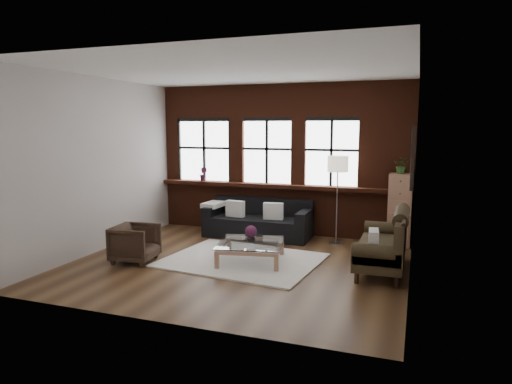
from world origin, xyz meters
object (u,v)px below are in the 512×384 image
(dark_sofa, at_px, (258,218))
(vase, at_px, (251,238))
(coffee_table, at_px, (251,252))
(armchair, at_px, (135,243))
(drawer_chest, at_px, (400,210))
(vintage_settee, at_px, (382,240))
(floor_lamp, at_px, (337,197))

(dark_sofa, height_order, vase, dark_sofa)
(vase, bearing_deg, coffee_table, -90.00)
(armchair, height_order, coffee_table, armchair)
(coffee_table, xyz_separation_m, drawer_chest, (2.33, 1.99, 0.53))
(dark_sofa, height_order, armchair, dark_sofa)
(dark_sofa, xyz_separation_m, vintage_settee, (2.62, -1.44, 0.10))
(vase, bearing_deg, dark_sofa, 105.64)
(vintage_settee, bearing_deg, drawer_chest, 82.97)
(vintage_settee, distance_m, coffee_table, 2.17)
(vase, height_order, drawer_chest, drawer_chest)
(vase, bearing_deg, floor_lamp, 56.13)
(vintage_settee, relative_size, coffee_table, 1.71)
(vase, distance_m, drawer_chest, 3.08)
(dark_sofa, bearing_deg, floor_lamp, -1.52)
(dark_sofa, relative_size, vintage_settee, 1.19)
(armchair, bearing_deg, dark_sofa, -37.47)
(coffee_table, bearing_deg, floor_lamp, 56.13)
(vase, height_order, floor_lamp, floor_lamp)
(coffee_table, bearing_deg, drawer_chest, 40.55)
(vintage_settee, distance_m, armchair, 4.13)
(armchair, bearing_deg, coffee_table, -79.12)
(dark_sofa, height_order, coffee_table, dark_sofa)
(vintage_settee, xyz_separation_m, drawer_chest, (0.20, 1.66, 0.21))
(coffee_table, distance_m, vase, 0.25)
(coffee_table, bearing_deg, vintage_settee, 8.90)
(floor_lamp, bearing_deg, armchair, -142.53)
(vintage_settee, relative_size, drawer_chest, 1.32)
(coffee_table, xyz_separation_m, vase, (0.00, 0.00, 0.25))
(floor_lamp, bearing_deg, coffee_table, -123.87)
(coffee_table, bearing_deg, armchair, -162.05)
(dark_sofa, bearing_deg, vintage_settee, -28.75)
(coffee_table, relative_size, drawer_chest, 0.77)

